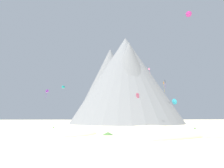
{
  "coord_description": "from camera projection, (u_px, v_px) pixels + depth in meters",
  "views": [
    {
      "loc": [
        -7.14,
        -32.62,
        3.68
      ],
      "look_at": [
        -1.83,
        34.06,
        14.74
      ],
      "focal_mm": 31.51,
      "sensor_mm": 36.0,
      "label": 1
    }
  ],
  "objects": [
    {
      "name": "kite_black_mid",
      "position": [
        165.0,
        82.0,
        68.96
      ],
      "size": [
        0.59,
        1.03,
        2.86
      ],
      "rotation": [
        0.0,
        0.0,
        0.25
      ],
      "color": "black"
    },
    {
      "name": "bush_low_patch",
      "position": [
        31.0,
        134.0,
        38.72
      ],
      "size": [
        1.73,
        1.73,
        0.66
      ],
      "primitive_type": "cone",
      "rotation": [
        0.0,
        0.0,
        4.84
      ],
      "color": "#386633",
      "rests_on": "ground_plane"
    },
    {
      "name": "bush_far_left",
      "position": [
        64.0,
        131.0,
        46.28
      ],
      "size": [
        1.89,
        1.89,
        0.59
      ],
      "primitive_type": "cone",
      "rotation": [
        0.0,
        0.0,
        1.29
      ],
      "color": "#568442",
      "rests_on": "ground_plane"
    },
    {
      "name": "bush_scatter_east",
      "position": [
        195.0,
        129.0,
        51.75
      ],
      "size": [
        2.18,
        2.18,
        0.85
      ],
      "primitive_type": "cone",
      "rotation": [
        0.0,
        0.0,
        4.08
      ],
      "color": "#386633",
      "rests_on": "ground_plane"
    },
    {
      "name": "kite_rainbow_low",
      "position": [
        137.0,
        96.0,
        75.82
      ],
      "size": [
        1.87,
        1.65,
        2.11
      ],
      "rotation": [
        0.0,
        0.0,
        3.84
      ],
      "color": "#E5668C"
    },
    {
      "name": "bush_mid_center",
      "position": [
        54.0,
        128.0,
        54.18
      ],
      "size": [
        1.1,
        1.1,
        1.0
      ],
      "primitive_type": "cone",
      "rotation": [
        0.0,
        0.0,
        1.58
      ],
      "color": "#568442",
      "rests_on": "ground_plane"
    },
    {
      "name": "dune_foreground_right",
      "position": [
        152.0,
        129.0,
        57.48
      ],
      "size": [
        20.41,
        20.49,
        2.31
      ],
      "primitive_type": "ellipsoid",
      "rotation": [
        0.0,
        0.0,
        0.4
      ],
      "color": "beige",
      "rests_on": "ground_plane"
    },
    {
      "name": "bush_far_right",
      "position": [
        191.0,
        132.0,
        43.02
      ],
      "size": [
        1.33,
        1.33,
        0.78
      ],
      "primitive_type": "cone",
      "rotation": [
        0.0,
        0.0,
        2.75
      ],
      "color": "#386633",
      "rests_on": "ground_plane"
    },
    {
      "name": "kite_orange_mid",
      "position": [
        164.0,
        83.0,
        93.24
      ],
      "size": [
        1.02,
        1.31,
        5.38
      ],
      "rotation": [
        0.0,
        0.0,
        0.99
      ],
      "color": "orange"
    },
    {
      "name": "kite_teal_mid",
      "position": [
        63.0,
        87.0,
        80.66
      ],
      "size": [
        1.28,
        1.28,
        1.01
      ],
      "rotation": [
        0.0,
        0.0,
        2.31
      ],
      "color": "teal"
    },
    {
      "name": "dune_foreground_left",
      "position": [
        182.0,
        135.0,
        39.6
      ],
      "size": [
        28.8,
        24.87,
        2.14
      ],
      "primitive_type": "ellipsoid",
      "rotation": [
        0.0,
        0.0,
        0.63
      ],
      "color": "#CCBA8E",
      "rests_on": "ground_plane"
    },
    {
      "name": "kite_pink_mid",
      "position": [
        149.0,
        70.0,
        79.36
      ],
      "size": [
        0.81,
        0.24,
        2.58
      ],
      "rotation": [
        0.0,
        0.0,
        5.51
      ],
      "color": "pink"
    },
    {
      "name": "bush_near_right",
      "position": [
        108.0,
        133.0,
        39.6
      ],
      "size": [
        2.38,
        2.38,
        0.58
      ],
      "primitive_type": "cone",
      "rotation": [
        0.0,
        0.0,
        4.67
      ],
      "color": "#477238",
      "rests_on": "ground_plane"
    },
    {
      "name": "ground_plane",
      "position": [
        140.0,
        139.0,
        32.04
      ],
      "size": [
        400.0,
        400.0,
        0.0
      ],
      "primitive_type": "plane",
      "color": "beige"
    },
    {
      "name": "rock_massif",
      "position": [
        123.0,
        81.0,
        109.43
      ],
      "size": [
        70.06,
        66.99,
        48.62
      ],
      "color": "slate",
      "rests_on": "ground_plane"
    },
    {
      "name": "kite_violet_low",
      "position": [
        47.0,
        91.0,
        79.94
      ],
      "size": [
        1.36,
        1.32,
        3.47
      ],
      "rotation": [
        0.0,
        0.0,
        1.89
      ],
      "color": "purple"
    },
    {
      "name": "dune_back_low",
      "position": [
        57.0,
        133.0,
        43.43
      ],
      "size": [
        24.13,
        24.75,
        2.02
      ],
      "primitive_type": "ellipsoid",
      "rotation": [
        0.0,
        0.0,
        2.17
      ],
      "color": "beige",
      "rests_on": "ground_plane"
    },
    {
      "name": "kite_magenta_high",
      "position": [
        189.0,
        14.0,
        72.28
      ],
      "size": [
        2.3,
        2.1,
        2.09
      ],
      "rotation": [
        0.0,
        0.0,
        5.63
      ],
      "color": "#D1339E"
    },
    {
      "name": "kite_cyan_low",
      "position": [
        174.0,
        102.0,
        82.08
      ],
      "size": [
        1.79,
        2.52,
        2.45
      ],
      "rotation": [
        0.0,
        0.0,
        5.2
      ],
      "color": "#33BCDB"
    }
  ]
}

